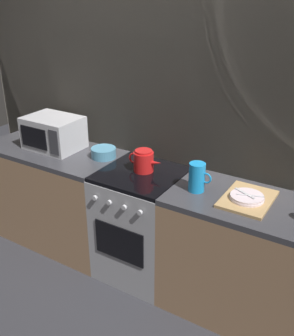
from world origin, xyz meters
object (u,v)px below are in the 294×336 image
at_px(stove_unit, 141,224).
at_px(dish_pile, 247,198).
at_px(microwave, 54,133).
at_px(kettle, 143,161).
at_px(mixing_bowl, 104,153).
at_px(pitcher, 197,177).

height_order(stove_unit, dish_pile, dish_pile).
bearing_deg(microwave, dish_pile, -0.96).
relative_size(kettle, dish_pile, 0.71).
height_order(kettle, dish_pile, kettle).
height_order(mixing_bowl, pitcher, pitcher).
relative_size(kettle, pitcher, 1.42).
bearing_deg(dish_pile, kettle, 177.67).
xyz_separation_m(microwave, pitcher, (1.36, -0.07, -0.03)).
bearing_deg(mixing_bowl, dish_pile, -3.81).
bearing_deg(microwave, mixing_bowl, 6.24).
bearing_deg(mixing_bowl, microwave, -173.76).
distance_m(stove_unit, microwave, 1.07).
relative_size(kettle, mixing_bowl, 1.42).
bearing_deg(mixing_bowl, stove_unit, -11.71).
relative_size(mixing_bowl, dish_pile, 0.50).
distance_m(stove_unit, mixing_bowl, 0.65).
height_order(stove_unit, pitcher, pitcher).
distance_m(stove_unit, kettle, 0.53).
xyz_separation_m(stove_unit, mixing_bowl, (-0.41, 0.09, 0.49)).
height_order(pitcher, dish_pile, pitcher).
relative_size(pitcher, dish_pile, 0.50).
bearing_deg(microwave, pitcher, -2.99).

